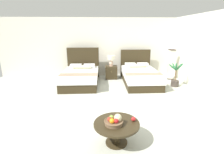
{
  "coord_description": "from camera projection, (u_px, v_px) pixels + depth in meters",
  "views": [
    {
      "loc": [
        -0.26,
        -4.27,
        1.97
      ],
      "look_at": [
        -0.01,
        0.55,
        0.63
      ],
      "focal_mm": 26.78,
      "sensor_mm": 36.0,
      "label": 1
    }
  ],
  "objects": [
    {
      "name": "potted_palm",
      "position": [
        175.0,
        78.0,
        6.05
      ],
      "size": [
        0.58,
        0.45,
        0.93
      ],
      "color": "#403730",
      "rests_on": "ground"
    },
    {
      "name": "wall_side_right",
      "position": [
        215.0,
        56.0,
        4.84
      ],
      "size": [
        0.12,
        5.64,
        2.52
      ],
      "primitive_type": "cube",
      "color": "silver",
      "rests_on": "ground"
    },
    {
      "name": "loose_apple",
      "position": [
        133.0,
        119.0,
        2.98
      ],
      "size": [
        0.08,
        0.08,
        0.08
      ],
      "color": "red",
      "rests_on": "coffee_table"
    },
    {
      "name": "table_lamp",
      "position": [
        111.0,
        60.0,
        6.97
      ],
      "size": [
        0.3,
        0.3,
        0.44
      ],
      "color": "beige",
      "rests_on": "nightstand"
    },
    {
      "name": "bed_near_window",
      "position": [
        81.0,
        76.0,
        6.36
      ],
      "size": [
        1.33,
        2.07,
        1.29
      ],
      "color": "#312716",
      "rests_on": "ground"
    },
    {
      "name": "fruit_bowl",
      "position": [
        114.0,
        121.0,
        2.87
      ],
      "size": [
        0.34,
        0.34,
        0.19
      ],
      "color": "brown",
      "rests_on": "coffee_table"
    },
    {
      "name": "nightstand",
      "position": [
        111.0,
        72.0,
        7.09
      ],
      "size": [
        0.49,
        0.5,
        0.54
      ],
      "color": "#312716",
      "rests_on": "ground"
    },
    {
      "name": "ground_plane",
      "position": [
        114.0,
        104.0,
        4.65
      ],
      "size": [
        9.54,
        10.04,
        0.02
      ],
      "primitive_type": "cube",
      "color": "beige"
    },
    {
      "name": "bed_near_corner",
      "position": [
        140.0,
        76.0,
        6.46
      ],
      "size": [
        1.29,
        2.21,
        1.18
      ],
      "color": "#312716",
      "rests_on": "ground"
    },
    {
      "name": "coffee_table",
      "position": [
        117.0,
        128.0,
        2.96
      ],
      "size": [
        0.81,
        0.81,
        0.41
      ],
      "color": "#312716",
      "rests_on": "ground"
    },
    {
      "name": "floor_lamp_corner",
      "position": [
        171.0,
        64.0,
        6.93
      ],
      "size": [
        0.25,
        0.25,
        1.24
      ],
      "color": "black",
      "rests_on": "ground"
    },
    {
      "name": "wall_back",
      "position": [
        109.0,
        47.0,
        7.41
      ],
      "size": [
        9.54,
        0.12,
        2.52
      ],
      "primitive_type": "cube",
      "color": "white",
      "rests_on": "ground"
    }
  ]
}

